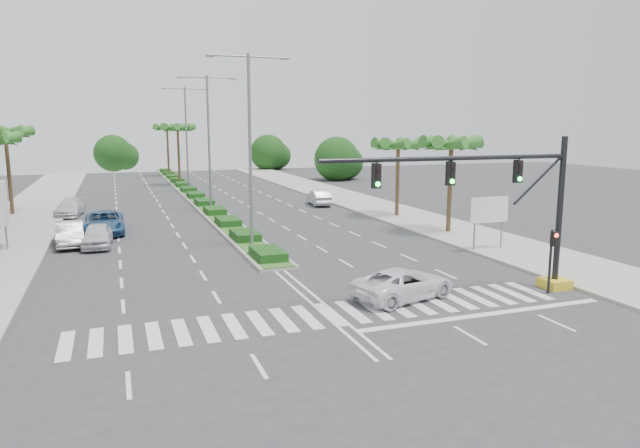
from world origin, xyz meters
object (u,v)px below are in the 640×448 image
at_px(car_parked_a, 97,236).
at_px(car_parked_c, 104,223).
at_px(car_parked_b, 70,234).
at_px(car_parked_d, 70,208).
at_px(car_crossing, 404,284).
at_px(car_right, 319,198).

relative_size(car_parked_a, car_parked_c, 0.76).
relative_size(car_parked_a, car_parked_b, 0.94).
height_order(car_parked_b, car_parked_d, car_parked_b).
bearing_deg(car_parked_c, car_crossing, -59.40).
bearing_deg(car_crossing, car_right, -28.34).
bearing_deg(car_parked_d, car_parked_a, -72.66).
bearing_deg(car_parked_a, car_crossing, -48.53).
xyz_separation_m(car_parked_c, car_parked_d, (-2.91, 9.80, -0.11)).
height_order(car_parked_c, car_parked_d, car_parked_c).
distance_m(car_parked_d, car_right, 22.55).
bearing_deg(car_parked_b, car_parked_d, 89.41).
height_order(car_crossing, car_right, car_right).
relative_size(car_parked_c, car_crossing, 1.17).
height_order(car_parked_a, car_parked_d, car_parked_a).
xyz_separation_m(car_parked_c, car_right, (19.62, 8.91, -0.06)).
relative_size(car_parked_c, car_right, 1.28).
bearing_deg(car_parked_d, car_parked_b, -78.90).
xyz_separation_m(car_parked_a, car_parked_c, (0.39, 4.80, 0.06)).
bearing_deg(car_parked_a, car_parked_c, 88.29).
distance_m(car_parked_a, car_right, 24.26).
distance_m(car_parked_d, car_crossing, 34.87).
bearing_deg(car_right, car_crossing, 83.13).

